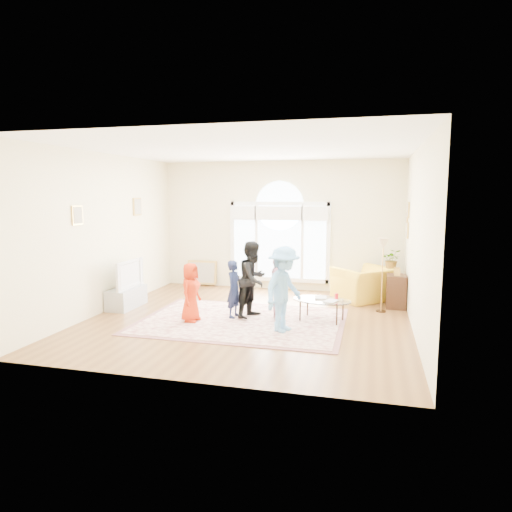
% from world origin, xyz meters
% --- Properties ---
extents(ground, '(6.00, 6.00, 0.00)m').
position_xyz_m(ground, '(0.00, 0.00, 0.00)').
color(ground, brown).
rests_on(ground, ground).
extents(room_shell, '(6.00, 6.00, 6.00)m').
position_xyz_m(room_shell, '(0.01, 2.83, 1.57)').
color(room_shell, beige).
rests_on(room_shell, ground).
extents(area_rug, '(3.60, 2.60, 0.02)m').
position_xyz_m(area_rug, '(-0.08, -0.13, 0.01)').
color(area_rug, beige).
rests_on(area_rug, ground).
extents(rug_border, '(3.80, 2.80, 0.01)m').
position_xyz_m(rug_border, '(-0.08, -0.13, 0.01)').
color(rug_border, '#895756').
rests_on(rug_border, ground).
extents(tv_console, '(0.45, 1.00, 0.42)m').
position_xyz_m(tv_console, '(-2.75, 0.30, 0.21)').
color(tv_console, '#999CA1').
rests_on(tv_console, ground).
extents(television, '(0.17, 1.03, 0.59)m').
position_xyz_m(television, '(-2.74, 0.30, 0.72)').
color(television, black).
rests_on(television, tv_console).
extents(coffee_table, '(1.24, 0.93, 0.54)m').
position_xyz_m(coffee_table, '(1.37, 0.26, 0.40)').
color(coffee_table, silver).
rests_on(coffee_table, ground).
extents(armchair, '(1.54, 1.54, 0.76)m').
position_xyz_m(armchair, '(2.10, 2.18, 0.38)').
color(armchair, yellow).
rests_on(armchair, ground).
extents(side_cabinet, '(0.40, 0.50, 0.70)m').
position_xyz_m(side_cabinet, '(2.78, 1.70, 0.35)').
color(side_cabinet, black).
rests_on(side_cabinet, ground).
extents(floor_lamp, '(0.29, 0.29, 1.51)m').
position_xyz_m(floor_lamp, '(2.47, 1.27, 1.28)').
color(floor_lamp, black).
rests_on(floor_lamp, ground).
extents(plant_pedestal, '(0.20, 0.20, 0.70)m').
position_xyz_m(plant_pedestal, '(2.70, 2.37, 0.35)').
color(plant_pedestal, white).
rests_on(plant_pedestal, ground).
extents(potted_plant, '(0.44, 0.39, 0.47)m').
position_xyz_m(potted_plant, '(2.70, 2.37, 0.94)').
color(potted_plant, '#33722D').
rests_on(potted_plant, plant_pedestal).
extents(leaning_picture, '(0.80, 0.14, 0.62)m').
position_xyz_m(leaning_picture, '(-2.05, 2.90, 0.00)').
color(leaning_picture, tan).
rests_on(leaning_picture, ground).
extents(child_red, '(0.38, 0.56, 1.10)m').
position_xyz_m(child_red, '(-0.99, -0.41, 0.57)').
color(child_red, red).
rests_on(child_red, area_rug).
extents(child_navy, '(0.34, 0.45, 1.11)m').
position_xyz_m(child_navy, '(-0.28, 0.06, 0.57)').
color(child_navy, '#161D3D').
rests_on(child_navy, area_rug).
extents(child_black, '(0.75, 0.85, 1.47)m').
position_xyz_m(child_black, '(0.06, 0.18, 0.76)').
color(child_black, black).
rests_on(child_black, area_rug).
extents(child_pink, '(0.52, 0.77, 1.22)m').
position_xyz_m(child_pink, '(0.54, 0.17, 0.63)').
color(child_pink, '#CD91A2').
rests_on(child_pink, area_rug).
extents(child_blue, '(0.87, 1.09, 1.48)m').
position_xyz_m(child_blue, '(0.81, -0.60, 0.76)').
color(child_blue, '#66A6E6').
rests_on(child_blue, area_rug).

